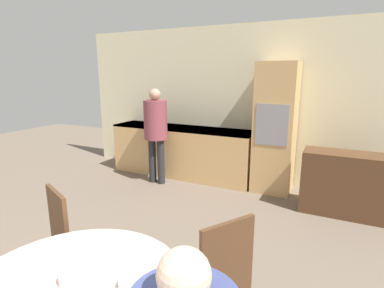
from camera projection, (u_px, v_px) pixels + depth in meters
name	position (u px, v px, depth m)	size (l,w,h in m)	color
wall_back	(250.00, 105.00, 5.02)	(6.51, 0.05, 2.60)	beige
kitchen_counter	(182.00, 151.00, 5.39)	(2.58, 0.60, 0.88)	tan
oven_unit	(275.00, 128.00, 4.58)	(0.58, 0.59, 1.98)	tan
sideboard	(349.00, 184.00, 3.86)	(1.16, 0.45, 0.82)	#51331E
chair_far_left	(49.00, 250.00, 2.21)	(0.53, 0.53, 0.98)	#51331E
chair_far_right	(218.00, 280.00, 1.88)	(0.55, 0.55, 0.98)	#51331E
person_standing	(156.00, 126.00, 4.89)	(0.38, 0.38, 1.58)	#262628
bowl_near	(134.00, 284.00, 1.47)	(0.15, 0.15, 0.04)	silver
bowl_centre	(76.00, 277.00, 1.51)	(0.16, 0.16, 0.05)	silver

